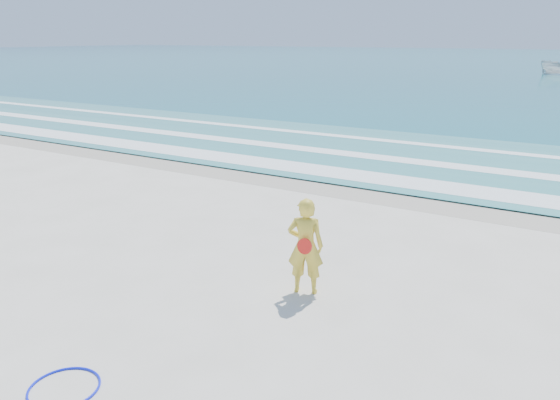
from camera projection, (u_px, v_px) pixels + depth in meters
The scene contains 8 objects.
ground at pixel (126, 318), 8.67m from camera, with size 400.00×400.00×0.00m, color silver.
wet_sand at pixel (354, 188), 16.05m from camera, with size 400.00×2.40×0.00m, color #B2A893.
shallow at pixel (408, 156), 20.15m from camera, with size 400.00×10.00×0.01m, color #59B7AD.
foam_near at pixel (370, 177), 17.11m from camera, with size 400.00×1.40×0.01m, color white.
foam_mid at pixel (401, 160), 19.49m from camera, with size 400.00×0.90×0.01m, color white.
foam_far at pixel (428, 145), 22.20m from camera, with size 400.00×0.60×0.01m, color white.
hoop at pixel (64, 388), 6.92m from camera, with size 0.90×0.90×0.03m, color #0D1BF2.
woman at pixel (305, 246), 9.32m from camera, with size 0.73×0.61×1.71m.
Camera 1 is at (6.10, -5.39, 4.30)m, focal length 35.00 mm.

